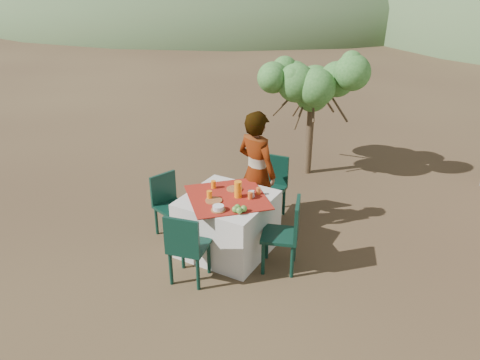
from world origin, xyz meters
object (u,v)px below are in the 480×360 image
Objects in this scene: table at (228,224)px; chair_right at (287,232)px; person at (257,172)px; chair_left at (169,202)px; chair_far at (271,184)px; juice_pitcher at (238,189)px; shrub_tree at (317,90)px; chair_near at (186,246)px.

chair_right is at bearing -0.76° from table.
chair_right is at bearing 152.48° from person.
chair_left is (-0.91, -0.02, 0.09)m from table.
chair_far is 4.38× the size of juice_pitcher.
juice_pitcher is (0.07, -0.62, 0.02)m from person.
shrub_tree is at bearing -74.70° from person.
shrub_tree is 2.88m from juice_pitcher.
person is at bearing 96.26° from juice_pitcher.
chair_left is 3.20m from shrub_tree.
chair_far is at bearing -78.71° from person.
chair_right is 0.49× the size of shrub_tree.
chair_far reaches higher than chair_near.
juice_pitcher reaches higher than chair_far.
chair_left is 0.50× the size of person.
person is (0.10, 1.50, 0.35)m from chair_near.
chair_near is at bearing -100.78° from juice_pitcher.
chair_left is at bearing -108.85° from chair_right.
juice_pitcher is at bearing -112.59° from chair_near.
table is at bearing -105.17° from chair_near.
chair_near is at bearing -66.09° from chair_right.
table is at bearing -153.42° from juice_pitcher.
juice_pitcher is at bearing -67.92° from chair_left.
juice_pitcher is (1.03, 0.08, 0.40)m from chair_left.
shrub_tree reaches higher than person.
chair_far is 0.99× the size of chair_right.
chair_left is 4.10× the size of juice_pitcher.
person is (0.05, 0.68, 0.46)m from table.
person is (-0.76, 0.69, 0.33)m from chair_right.
chair_near is 0.98× the size of chair_right.
person is 0.62m from juice_pitcher.
chair_far reaches higher than table.
shrub_tree is (0.07, 3.69, 0.98)m from chair_near.
chair_left reaches higher than table.
chair_far is (0.08, 1.10, 0.12)m from table.
person reaches higher than table.
chair_right is at bearing -72.09° from chair_left.
shrub_tree is at bearing -102.88° from chair_near.
juice_pitcher is (-0.70, 0.07, 0.36)m from chair_right.
chair_right is (0.81, -0.01, 0.13)m from table.
chair_left is at bearing -175.45° from juice_pitcher.
chair_far is 0.48× the size of shrub_tree.
juice_pitcher is (0.17, 0.88, 0.37)m from chair_near.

